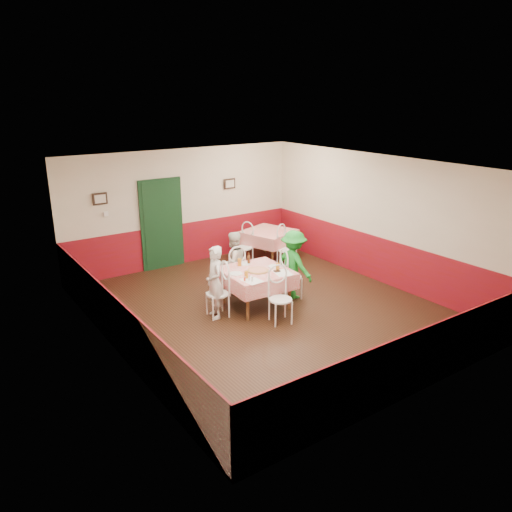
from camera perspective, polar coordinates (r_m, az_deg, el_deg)
floor at (r=9.81m, az=1.32°, el=-6.14°), size 7.00×7.00×0.00m
ceiling at (r=9.02m, az=1.45°, el=10.29°), size 7.00×7.00×0.00m
back_wall at (r=12.23m, az=-8.33°, el=5.54°), size 6.00×0.10×2.80m
front_wall at (r=6.97m, az=18.61°, el=-5.09°), size 6.00×0.10×2.80m
left_wall at (r=8.02m, az=-16.26°, el=-1.79°), size 0.10×7.00×2.80m
right_wall at (r=11.29m, az=13.84°, el=4.13°), size 0.10×7.00×2.80m
wainscot_back at (r=12.45m, az=-8.11°, el=1.48°), size 6.00×0.03×1.00m
wainscot_front at (r=7.36m, az=17.80°, el=-11.51°), size 6.00×0.03×1.00m
wainscot_left at (r=8.36m, az=-15.62°, el=-7.58°), size 0.03×7.00×1.00m
wainscot_right at (r=11.52m, az=13.45°, el=-0.22°), size 0.03×7.00×1.00m
door at (r=12.03m, az=-10.71°, el=3.47°), size 0.96×0.06×2.10m
picture_left at (r=11.37m, az=-17.40°, el=6.26°), size 0.32×0.03×0.26m
picture_right at (r=12.72m, az=-3.04°, el=8.25°), size 0.32×0.03×0.26m
thermostat at (r=11.48m, az=-16.77°, el=4.63°), size 0.10×0.03×0.10m
main_table at (r=9.81m, az=0.00°, el=-3.75°), size 1.28×1.28×0.77m
second_table at (r=12.55m, az=1.43°, el=1.21°), size 1.42×1.42×0.77m
chair_left at (r=9.39m, az=-4.42°, el=-4.34°), size 0.48×0.48×0.90m
chair_right at (r=10.23m, az=4.05°, el=-2.41°), size 0.50×0.50×0.90m
chair_far at (r=10.47m, az=-2.46°, el=-1.89°), size 0.50×0.50×0.90m
chair_near at (r=9.12m, az=2.83°, el=-5.00°), size 0.52×0.52×0.90m
chair_second_a at (r=12.12m, az=-1.44°, el=0.96°), size 0.53×0.53×0.90m
chair_second_b at (r=11.96m, az=3.54°, el=0.68°), size 0.53×0.53×0.90m
pizza at (r=9.62m, az=0.22°, el=-1.67°), size 0.42×0.42×0.03m
plate_left at (r=9.48m, az=-2.29°, el=-2.03°), size 0.26×0.26×0.01m
plate_right at (r=9.86m, az=2.12°, el=-1.21°), size 0.26×0.26×0.01m
plate_far at (r=10.01m, az=-1.33°, el=-0.89°), size 0.26×0.26×0.01m
glass_a at (r=9.24m, az=-1.12°, el=-2.16°), size 0.08×0.08×0.13m
glass_b at (r=9.67m, az=2.49°, el=-1.23°), size 0.08×0.08×0.13m
glass_c at (r=9.90m, az=-1.89°, el=-0.71°), size 0.08×0.08×0.15m
beer_bottle at (r=9.99m, az=-0.84°, el=-0.33°), size 0.06×0.06×0.21m
shaker_a at (r=9.14m, az=-0.79°, el=-2.55°), size 0.04×0.04×0.09m
shaker_b at (r=9.08m, az=-0.43°, el=-2.67°), size 0.04×0.04×0.09m
shaker_c at (r=9.11m, az=-1.30°, el=-2.62°), size 0.04×0.04×0.09m
menu_left at (r=9.15m, az=-0.51°, el=-2.81°), size 0.34×0.43×0.00m
menu_right at (r=9.55m, az=3.07°, el=-1.91°), size 0.39×0.46×0.00m
wallet at (r=9.60m, az=2.41°, el=-1.73°), size 0.11×0.10×0.02m
diner_left at (r=9.28m, az=-4.73°, el=-3.01°), size 0.44×0.57×1.39m
diner_far at (r=10.44m, az=-2.61°, el=-0.73°), size 0.69×0.57×1.32m
diner_right at (r=10.17m, az=4.31°, el=-0.98°), size 0.64×0.98×1.42m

